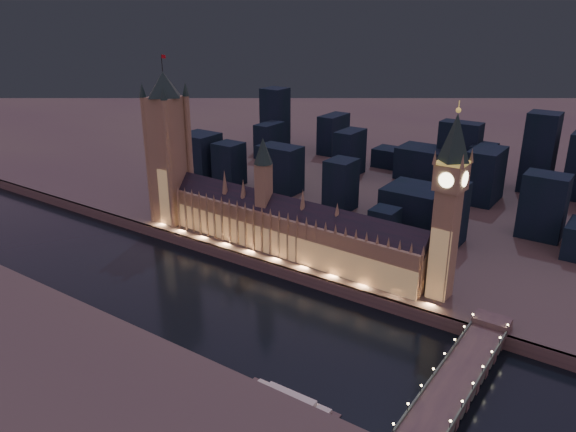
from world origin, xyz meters
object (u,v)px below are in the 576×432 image
Objects in this scene: elizabeth_tower at (449,193)px; westminster_bridge at (461,377)px; river_boat at (289,400)px; victoria_tower at (168,142)px; palace_of_westminster at (286,227)px.

westminster_bridge is at bearing -61.46° from elizabeth_tower.
river_boat is (-24.44, -119.93, -70.27)m from elizabeth_tower.
elizabeth_tower is at bearing 118.54° from westminster_bridge.
westminster_bridge is 81.21m from river_boat.
river_boat is (193.56, -119.93, -69.44)m from victoria_tower.
elizabeth_tower is 2.39× the size of river_boat.
palace_of_westminster is 1.77× the size of elizabeth_tower.
victoria_tower is (-109.03, 0.19, 44.62)m from palace_of_westminster.
palace_of_westminster is 148.65m from river_boat.
palace_of_westminster reaches higher than westminster_bridge.
elizabeth_tower is (218.00, -0.00, 0.83)m from victoria_tower.
elizabeth_tower is 1.01× the size of westminster_bridge.
westminster_bridge is (35.56, -65.37, -65.84)m from elizabeth_tower.
elizabeth_tower reaches higher than palace_of_westminster.
westminster_bridge reaches higher than river_boat.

